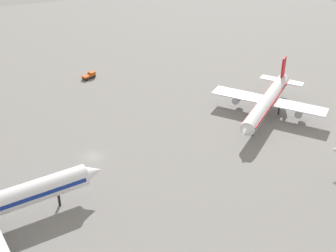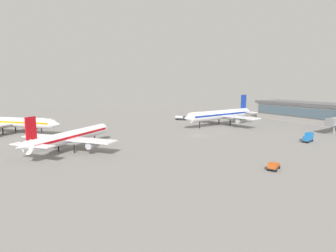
{
  "view_description": "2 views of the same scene",
  "coord_description": "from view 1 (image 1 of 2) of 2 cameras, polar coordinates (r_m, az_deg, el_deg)",
  "views": [
    {
      "loc": [
        95.33,
        -18.07,
        63.01
      ],
      "look_at": [
        1.04,
        18.91,
        5.08
      ],
      "focal_mm": 50.68,
      "sensor_mm": 36.0,
      "label": 1
    },
    {
      "loc": [
        -89.88,
        61.72,
        20.11
      ],
      "look_at": [
        5.09,
        11.55,
        4.02
      ],
      "focal_mm": 29.18,
      "sensor_mm": 36.0,
      "label": 2
    }
  ],
  "objects": [
    {
      "name": "ground",
      "position": [
        115.69,
        -8.96,
        -3.65
      ],
      "size": [
        288.0,
        288.0,
        0.0
      ],
      "primitive_type": "plane",
      "color": "gray"
    },
    {
      "name": "airplane_distant",
      "position": [
        132.79,
        11.86,
        2.91
      ],
      "size": [
        30.08,
        32.44,
        12.13
      ],
      "rotation": [
        0.0,
        0.0,
        5.44
      ],
      "color": "white",
      "rests_on": "ground"
    },
    {
      "name": "pushback_tractor",
      "position": [
        156.72,
        -9.44,
        6.03
      ],
      "size": [
        3.76,
        4.78,
        1.9
      ],
      "rotation": [
        0.0,
        0.0,
        2.06
      ],
      "color": "black",
      "rests_on": "ground"
    }
  ]
}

